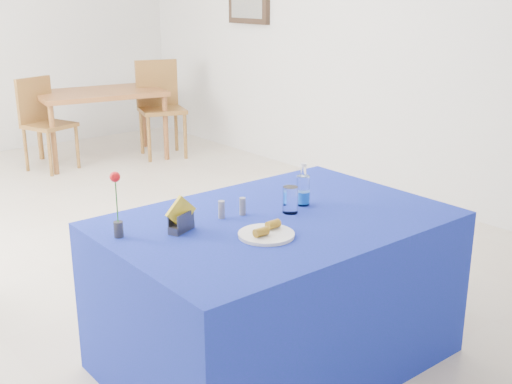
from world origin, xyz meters
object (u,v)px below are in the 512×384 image
at_px(blue_table, 277,290).
at_px(chair_bg_right, 160,101).
at_px(oak_table, 100,98).
at_px(chair_bg_left, 43,117).
at_px(water_bottle, 303,191).
at_px(plate, 266,235).

height_order(blue_table, chair_bg_right, chair_bg_right).
bearing_deg(oak_table, blue_table, -105.15).
distance_m(blue_table, chair_bg_left, 4.30).
bearing_deg(water_bottle, chair_bg_left, 86.02).
relative_size(water_bottle, chair_bg_right, 0.20).
bearing_deg(plate, oak_table, 72.99).
bearing_deg(chair_bg_right, blue_table, -95.64).
xyz_separation_m(oak_table, chair_bg_right, (0.62, -0.20, -0.07)).
xyz_separation_m(water_bottle, chair_bg_left, (0.29, 4.20, -0.29)).
relative_size(chair_bg_left, chair_bg_right, 0.90).
height_order(plate, blue_table, plate).
bearing_deg(oak_table, chair_bg_left, 178.24).
xyz_separation_m(plate, water_bottle, (0.42, 0.22, 0.06)).
distance_m(plate, oak_table, 4.60).
relative_size(blue_table, chair_bg_left, 1.70).
bearing_deg(water_bottle, chair_bg_right, 68.81).
height_order(blue_table, water_bottle, water_bottle).
distance_m(oak_table, chair_bg_left, 0.65).
bearing_deg(oak_table, chair_bg_right, -18.16).
distance_m(plate, chair_bg_left, 4.48).
relative_size(plate, oak_table, 0.18).
bearing_deg(blue_table, chair_bg_right, 66.42).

